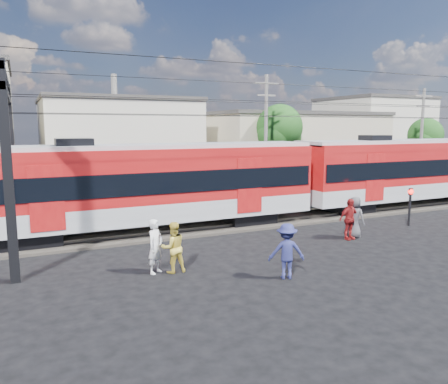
{
  "coord_description": "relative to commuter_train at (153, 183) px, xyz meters",
  "views": [
    {
      "loc": [
        -9.59,
        -11.58,
        4.97
      ],
      "look_at": [
        -1.87,
        5.0,
        2.22
      ],
      "focal_mm": 35.0,
      "sensor_mm": 36.0,
      "label": 1
    }
  ],
  "objects": [
    {
      "name": "pedestrian_a",
      "position": [
        -1.53,
        -5.54,
        -1.46
      ],
      "size": [
        0.81,
        0.78,
        1.88
      ],
      "primitive_type": "imported",
      "rotation": [
        0.0,
        0.0,
        0.67
      ],
      "color": "white",
      "rests_on": "ground"
    },
    {
      "name": "tree_far",
      "position": [
        28.29,
        9.09,
        1.59
      ],
      "size": [
        3.36,
        3.12,
        5.76
      ],
      "color": "#382619",
      "rests_on": "ground"
    },
    {
      "name": "track_bed",
      "position": [
        4.1,
        0.0,
        -2.34
      ],
      "size": [
        70.0,
        3.4,
        0.12
      ],
      "primitive_type": "cube",
      "color": "#2D2823",
      "rests_on": "ground"
    },
    {
      "name": "building_east",
      "position": [
        32.1,
        20.0,
        1.75
      ],
      "size": [
        10.2,
        10.2,
        8.3
      ],
      "color": "beige",
      "rests_on": "ground"
    },
    {
      "name": "rail_far",
      "position": [
        4.1,
        0.75,
        -2.22
      ],
      "size": [
        70.0,
        0.12,
        0.12
      ],
      "primitive_type": "cube",
      "color": "#59544C",
      "rests_on": "track_bed"
    },
    {
      "name": "catenary",
      "position": [
        -4.55,
        -0.0,
        2.73
      ],
      "size": [
        70.0,
        9.3,
        7.52
      ],
      "color": "black",
      "rests_on": "ground"
    },
    {
      "name": "building_mideast",
      "position": [
        18.1,
        16.0,
        0.75
      ],
      "size": [
        16.32,
        10.2,
        6.3
      ],
      "color": "#BCB090",
      "rests_on": "ground"
    },
    {
      "name": "rail_near",
      "position": [
        4.1,
        -0.75,
        -2.22
      ],
      "size": [
        70.0,
        0.12,
        0.12
      ],
      "primitive_type": "cube",
      "color": "#59544C",
      "rests_on": "track_bed"
    },
    {
      "name": "commuter_train",
      "position": [
        0.0,
        0.0,
        0.0
      ],
      "size": [
        50.3,
        3.08,
        4.17
      ],
      "color": "black",
      "rests_on": "ground"
    },
    {
      "name": "building_midwest",
      "position": [
        2.1,
        19.0,
        1.25
      ],
      "size": [
        12.24,
        12.24,
        7.3
      ],
      "color": "beige",
      "rests_on": "ground"
    },
    {
      "name": "pedestrian_c",
      "position": [
        2.22,
        -7.88,
        -1.48
      ],
      "size": [
        1.36,
        1.07,
        1.85
      ],
      "primitive_type": "imported",
      "rotation": [
        0.0,
        0.0,
        2.77
      ],
      "color": "navy",
      "rests_on": "ground"
    },
    {
      "name": "crossing_signal",
      "position": [
        12.11,
        -3.95,
        -1.07
      ],
      "size": [
        0.28,
        0.28,
        1.92
      ],
      "color": "black",
      "rests_on": "ground"
    },
    {
      "name": "tree_near",
      "position": [
        13.29,
        10.09,
        2.26
      ],
      "size": [
        3.82,
        3.64,
        6.72
      ],
      "color": "#382619",
      "rests_on": "ground"
    },
    {
      "name": "pedestrian_b",
      "position": [
        -0.97,
        -5.74,
        -1.52
      ],
      "size": [
        0.87,
        0.69,
        1.77
      ],
      "primitive_type": "imported",
      "rotation": [
        0.0,
        0.0,
        3.16
      ],
      "color": "gold",
      "rests_on": "ground"
    },
    {
      "name": "ground",
      "position": [
        4.1,
        -8.0,
        -2.4
      ],
      "size": [
        120.0,
        120.0,
        0.0
      ],
      "primitive_type": "plane",
      "color": "black",
      "rests_on": "ground"
    },
    {
      "name": "utility_pole_east",
      "position": [
        24.1,
        6.0,
        1.88
      ],
      "size": [
        1.8,
        0.24,
        8.0
      ],
      "color": "slate",
      "rests_on": "ground"
    },
    {
      "name": "utility_pole_mid",
      "position": [
        10.1,
        7.0,
        2.13
      ],
      "size": [
        1.8,
        0.24,
        8.5
      ],
      "color": "slate",
      "rests_on": "ground"
    },
    {
      "name": "pedestrian_e",
      "position": [
        7.94,
        -4.64,
        -1.47
      ],
      "size": [
        0.88,
        1.07,
        1.87
      ],
      "primitive_type": "imported",
      "rotation": [
        0.0,
        0.0,
        1.94
      ],
      "color": "#45454A",
      "rests_on": "ground"
    },
    {
      "name": "pedestrian_d",
      "position": [
        7.5,
        -4.8,
        -1.48
      ],
      "size": [
        1.1,
        0.5,
        1.84
      ],
      "primitive_type": "imported",
      "rotation": [
        0.0,
        0.0,
        0.05
      ],
      "color": "maroon",
      "rests_on": "ground"
    },
    {
      "name": "car_silver",
      "position": [
        23.19,
        4.1,
        -1.69
      ],
      "size": [
        4.36,
        2.18,
        1.43
      ],
      "primitive_type": "imported",
      "rotation": [
        0.0,
        0.0,
        1.69
      ],
      "color": "#B2B5B9",
      "rests_on": "ground"
    }
  ]
}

